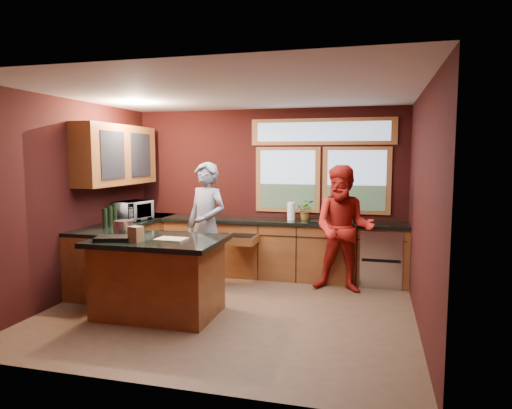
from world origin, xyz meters
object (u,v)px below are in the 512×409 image
at_px(cutting_board, 171,239).
at_px(stock_pot, 123,227).
at_px(person_grey, 206,226).
at_px(island, 159,276).
at_px(person_red, 343,229).

bearing_deg(cutting_board, stock_pot, 165.07).
distance_m(person_grey, cutting_board, 1.25).
height_order(cutting_board, stock_pot, stock_pot).
height_order(island, person_red, person_red).
distance_m(cutting_board, stock_pot, 0.78).
distance_m(person_red, stock_pot, 3.01).
bearing_deg(island, cutting_board, -14.04).
bearing_deg(stock_pot, person_red, 28.06).
relative_size(person_grey, cutting_board, 5.28).
relative_size(island, person_grey, 0.84).
relative_size(island, stock_pot, 6.46).
distance_m(island, cutting_board, 0.52).
xyz_separation_m(island, cutting_board, (0.20, -0.05, 0.48)).
height_order(island, stock_pot, stock_pot).
xyz_separation_m(person_grey, stock_pot, (-0.72, -1.05, 0.11)).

